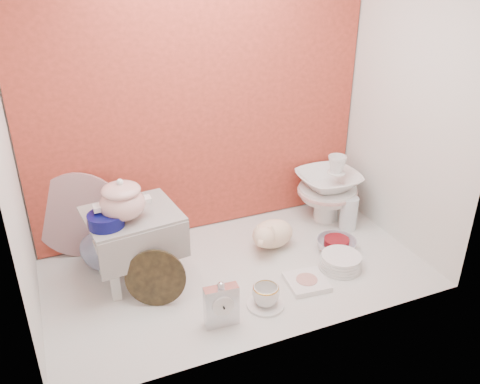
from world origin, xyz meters
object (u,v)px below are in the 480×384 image
object	(u,v)px
mantel_clock	(221,304)
gold_rim_teacup	(266,295)
soup_tureen	(122,200)
crystal_bowl	(336,245)
plush_pig	(273,233)
floral_platter	(79,216)
blue_white_vase	(105,242)
dinner_plate_stack	(341,262)
step_stool	(135,245)
porcelain_tower	(328,188)

from	to	relation	value
mantel_clock	gold_rim_teacup	world-z (taller)	mantel_clock
soup_tureen	crystal_bowl	world-z (taller)	soup_tureen
mantel_clock	plush_pig	distance (m)	0.64
floral_platter	mantel_clock	bearing A→B (deg)	-58.79
floral_platter	plush_pig	xyz separation A→B (m)	(0.92, -0.31, -0.14)
blue_white_vase	dinner_plate_stack	xyz separation A→B (m)	(1.05, -0.47, -0.09)
step_stool	dinner_plate_stack	bearing A→B (deg)	-25.16
dinner_plate_stack	plush_pig	bearing A→B (deg)	127.12
floral_platter	crystal_bowl	world-z (taller)	floral_platter
dinner_plate_stack	soup_tureen	bearing A→B (deg)	164.75
dinner_plate_stack	mantel_clock	bearing A→B (deg)	-167.37
floral_platter	blue_white_vase	bearing A→B (deg)	-55.12
blue_white_vase	soup_tureen	bearing A→B (deg)	-70.23
soup_tureen	floral_platter	world-z (taller)	soup_tureen
crystal_bowl	step_stool	bearing A→B (deg)	170.05
blue_white_vase	plush_pig	xyz separation A→B (m)	(0.82, -0.17, -0.05)
mantel_clock	gold_rim_teacup	bearing A→B (deg)	13.56
mantel_clock	floral_platter	bearing A→B (deg)	125.45
floral_platter	plush_pig	world-z (taller)	floral_platter
floral_platter	blue_white_vase	xyz separation A→B (m)	(0.10, -0.14, -0.09)
crystal_bowl	porcelain_tower	bearing A→B (deg)	68.18
floral_platter	mantel_clock	size ratio (longest dim) A/B	2.16
crystal_bowl	gold_rim_teacup	bearing A→B (deg)	-153.88
blue_white_vase	floral_platter	bearing A→B (deg)	124.88
step_stool	crystal_bowl	xyz separation A→B (m)	(1.00, -0.17, -0.14)
plush_pig	gold_rim_teacup	world-z (taller)	plush_pig
mantel_clock	crystal_bowl	distance (m)	0.80
step_stool	plush_pig	xyz separation A→B (m)	(0.70, -0.02, -0.09)
porcelain_tower	step_stool	bearing A→B (deg)	-173.02
plush_pig	dinner_plate_stack	distance (m)	0.38
blue_white_vase	step_stool	bearing A→B (deg)	-53.81
step_stool	blue_white_vase	xyz separation A→B (m)	(-0.11, 0.16, -0.04)
dinner_plate_stack	porcelain_tower	world-z (taller)	porcelain_tower
soup_tureen	blue_white_vase	size ratio (longest dim) A/B	0.91
step_stool	floral_platter	world-z (taller)	floral_platter
mantel_clock	plush_pig	xyz separation A→B (m)	(0.45, 0.45, -0.02)
gold_rim_teacup	blue_white_vase	bearing A→B (deg)	134.85
mantel_clock	step_stool	bearing A→B (deg)	122.46
floral_platter	soup_tureen	bearing A→B (deg)	-63.69
floral_platter	blue_white_vase	world-z (taller)	floral_platter
plush_pig	porcelain_tower	distance (m)	0.46
mantel_clock	gold_rim_teacup	xyz separation A→B (m)	(0.22, 0.04, -0.05)
mantel_clock	porcelain_tower	distance (m)	1.06
soup_tureen	mantel_clock	bearing A→B (deg)	-55.07
step_stool	gold_rim_teacup	distance (m)	0.65
step_stool	mantel_clock	world-z (taller)	step_stool
gold_rim_teacup	porcelain_tower	size ratio (longest dim) A/B	0.30
floral_platter	gold_rim_teacup	size ratio (longest dim) A/B	3.79
floral_platter	crystal_bowl	size ratio (longest dim) A/B	2.19
blue_white_vase	dinner_plate_stack	bearing A→B (deg)	-24.30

